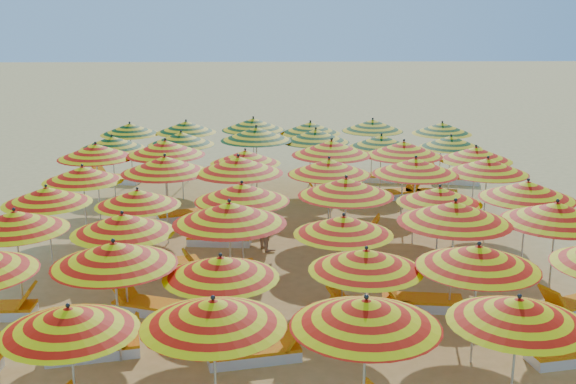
% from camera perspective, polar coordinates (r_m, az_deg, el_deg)
% --- Properties ---
extents(ground, '(120.00, 120.00, 0.00)m').
position_cam_1_polar(ground, '(18.68, 0.04, -5.14)').
color(ground, '#E9B967').
rests_on(ground, ground).
extents(umbrella_1, '(2.08, 2.08, 2.17)m').
position_cam_1_polar(umbrella_1, '(11.16, -16.92, -9.63)').
color(umbrella_1, silver).
rests_on(umbrella_1, ground).
extents(umbrella_2, '(2.81, 2.81, 2.30)m').
position_cam_1_polar(umbrella_2, '(10.68, -5.92, -9.48)').
color(umbrella_2, silver).
rests_on(umbrella_2, ground).
extents(umbrella_3, '(2.56, 2.56, 2.35)m').
position_cam_1_polar(umbrella_3, '(10.56, 6.18, -9.48)').
color(umbrella_3, silver).
rests_on(umbrella_3, ground).
extents(umbrella_4, '(2.59, 2.59, 2.23)m').
position_cam_1_polar(umbrella_4, '(11.36, 17.74, -8.92)').
color(umbrella_4, silver).
rests_on(umbrella_4, ground).
extents(umbrella_7, '(2.41, 2.41, 2.37)m').
position_cam_1_polar(umbrella_7, '(13.12, -13.59, -4.77)').
color(umbrella_7, silver).
rests_on(umbrella_7, ground).
extents(umbrella_8, '(2.28, 2.28, 2.18)m').
position_cam_1_polar(umbrella_8, '(12.68, -5.34, -5.94)').
color(umbrella_8, silver).
rests_on(umbrella_8, ground).
extents(umbrella_9, '(2.48, 2.48, 2.20)m').
position_cam_1_polar(umbrella_9, '(12.99, 6.19, -5.36)').
color(umbrella_9, silver).
rests_on(umbrella_9, ground).
extents(umbrella_10, '(2.33, 2.33, 2.33)m').
position_cam_1_polar(umbrella_10, '(13.16, 14.80, -4.96)').
color(umbrella_10, silver).
rests_on(umbrella_10, ground).
extents(umbrella_12, '(2.58, 2.58, 2.31)m').
position_cam_1_polar(umbrella_12, '(15.85, -20.77, -2.12)').
color(umbrella_12, silver).
rests_on(umbrella_12, ground).
extents(umbrella_13, '(2.61, 2.61, 2.26)m').
position_cam_1_polar(umbrella_13, '(15.15, -12.94, -2.44)').
color(umbrella_13, silver).
rests_on(umbrella_13, ground).
extents(umbrella_14, '(2.72, 2.72, 2.50)m').
position_cam_1_polar(umbrella_14, '(14.80, -4.65, -1.66)').
color(umbrella_14, silver).
rests_on(umbrella_14, ground).
extents(umbrella_15, '(2.41, 2.41, 2.20)m').
position_cam_1_polar(umbrella_15, '(14.89, 4.41, -2.63)').
color(umbrella_15, silver).
rests_on(umbrella_15, ground).
extents(umbrella_16, '(2.63, 2.63, 2.50)m').
position_cam_1_polar(umbrella_16, '(15.20, 13.05, -1.57)').
color(umbrella_16, silver).
rests_on(umbrella_16, ground).
extents(umbrella_17, '(2.60, 2.60, 2.45)m').
position_cam_1_polar(umbrella_17, '(15.94, 20.45, -1.53)').
color(umbrella_17, silver).
rests_on(umbrella_17, ground).
extents(umbrella_18, '(2.59, 2.59, 2.23)m').
position_cam_1_polar(umbrella_18, '(17.92, -18.54, -0.25)').
color(umbrella_18, silver).
rests_on(umbrella_18, ground).
extents(umbrella_19, '(2.65, 2.65, 2.16)m').
position_cam_1_polar(umbrella_19, '(17.40, -11.80, -0.43)').
color(umbrella_19, silver).
rests_on(umbrella_19, ground).
extents(umbrella_20, '(2.81, 2.81, 2.37)m').
position_cam_1_polar(umbrella_20, '(16.80, -3.66, -0.03)').
color(umbrella_20, silver).
rests_on(umbrella_20, ground).
extents(umbrella_21, '(2.46, 2.46, 2.43)m').
position_cam_1_polar(umbrella_21, '(17.10, 4.60, 0.40)').
color(umbrella_21, silver).
rests_on(umbrella_21, ground).
extents(umbrella_22, '(2.56, 2.56, 2.17)m').
position_cam_1_polar(umbrella_22, '(17.58, 11.88, -0.24)').
color(umbrella_22, silver).
rests_on(umbrella_22, ground).
extents(umbrella_23, '(2.76, 2.76, 2.39)m').
position_cam_1_polar(umbrella_23, '(17.82, 18.40, 0.15)').
color(umbrella_23, silver).
rests_on(umbrella_23, ground).
extents(umbrella_24, '(2.29, 2.29, 2.25)m').
position_cam_1_polar(umbrella_24, '(19.75, -15.91, 1.38)').
color(umbrella_24, silver).
rests_on(umbrella_24, ground).
extents(umbrella_25, '(2.89, 2.89, 2.49)m').
position_cam_1_polar(umbrella_25, '(19.39, -9.69, 2.15)').
color(umbrella_25, silver).
rests_on(umbrella_25, ground).
extents(umbrella_26, '(2.85, 2.85, 2.51)m').
position_cam_1_polar(umbrella_26, '(19.03, -3.94, 2.15)').
color(umbrella_26, silver).
rests_on(umbrella_26, ground).
extents(umbrella_27, '(2.50, 2.50, 2.37)m').
position_cam_1_polar(umbrella_27, '(19.36, 3.27, 2.01)').
color(umbrella_27, silver).
rests_on(umbrella_27, ground).
extents(umbrella_28, '(2.53, 2.53, 2.44)m').
position_cam_1_polar(umbrella_28, '(19.44, 10.05, 2.02)').
color(umbrella_28, silver).
rests_on(umbrella_28, ground).
extents(umbrella_29, '(2.57, 2.57, 2.35)m').
position_cam_1_polar(umbrella_29, '(20.24, 15.49, 2.00)').
color(umbrella_29, silver).
rests_on(umbrella_29, ground).
extents(umbrella_30, '(2.56, 2.56, 2.40)m').
position_cam_1_polar(umbrella_30, '(21.97, -14.94, 3.14)').
color(umbrella_30, silver).
rests_on(umbrella_30, ground).
extents(umbrella_31, '(2.83, 2.83, 2.48)m').
position_cam_1_polar(umbrella_31, '(21.64, -9.66, 3.47)').
color(umbrella_31, silver).
rests_on(umbrella_31, ground).
extents(umbrella_32, '(2.49, 2.49, 2.21)m').
position_cam_1_polar(umbrella_32, '(21.26, -3.39, 2.78)').
color(umbrella_32, silver).
rests_on(umbrella_32, ground).
extents(umbrella_33, '(2.90, 2.90, 2.50)m').
position_cam_1_polar(umbrella_33, '(21.29, 3.45, 3.51)').
color(umbrella_33, silver).
rests_on(umbrella_33, ground).
extents(umbrella_34, '(2.59, 2.59, 2.45)m').
position_cam_1_polar(umbrella_34, '(21.60, 9.13, 3.40)').
color(umbrella_34, silver).
rests_on(umbrella_34, ground).
extents(umbrella_35, '(2.77, 2.77, 2.30)m').
position_cam_1_polar(umbrella_35, '(21.99, 14.60, 2.95)').
color(umbrella_35, silver).
rests_on(umbrella_35, ground).
extents(umbrella_36, '(2.56, 2.56, 2.20)m').
position_cam_1_polar(umbrella_36, '(24.17, -13.73, 3.84)').
color(umbrella_36, silver).
rests_on(umbrella_36, ground).
extents(umbrella_37, '(2.68, 2.68, 2.33)m').
position_cam_1_polar(umbrella_37, '(23.76, -8.44, 4.20)').
color(umbrella_37, silver).
rests_on(umbrella_37, ground).
extents(umbrella_38, '(2.97, 2.97, 2.49)m').
position_cam_1_polar(umbrella_38, '(23.58, -2.52, 4.62)').
color(umbrella_38, silver).
rests_on(umbrella_38, ground).
extents(umbrella_39, '(2.56, 2.56, 2.37)m').
position_cam_1_polar(umbrella_39, '(23.80, 2.20, 4.47)').
color(umbrella_39, silver).
rests_on(umbrella_39, ground).
extents(umbrella_40, '(2.49, 2.49, 2.22)m').
position_cam_1_polar(umbrella_40, '(23.76, 7.39, 4.01)').
color(umbrella_40, silver).
rests_on(umbrella_40, ground).
extents(umbrella_41, '(2.12, 2.12, 2.17)m').
position_cam_1_polar(umbrella_41, '(24.29, 12.75, 3.90)').
color(umbrella_41, silver).
rests_on(umbrella_41, ground).
extents(umbrella_42, '(2.73, 2.73, 2.23)m').
position_cam_1_polar(umbrella_42, '(26.36, -12.39, 4.89)').
color(umbrella_42, silver).
rests_on(umbrella_42, ground).
extents(umbrella_43, '(2.58, 2.58, 2.30)m').
position_cam_1_polar(umbrella_43, '(26.08, -8.05, 5.12)').
color(umbrella_43, silver).
rests_on(umbrella_43, ground).
extents(umbrella_44, '(2.69, 2.69, 2.41)m').
position_cam_1_polar(umbrella_44, '(25.87, -2.76, 5.38)').
color(umbrella_44, silver).
rests_on(umbrella_44, ground).
extents(umbrella_45, '(2.81, 2.81, 2.29)m').
position_cam_1_polar(umbrella_45, '(25.71, 1.78, 5.10)').
color(umbrella_45, silver).
rests_on(umbrella_45, ground).
extents(umbrella_46, '(2.59, 2.59, 2.34)m').
position_cam_1_polar(umbrella_46, '(26.11, 6.70, 5.26)').
color(umbrella_46, silver).
rests_on(umbrella_46, ground).
extents(umbrella_47, '(2.59, 2.59, 2.26)m').
position_cam_1_polar(umbrella_47, '(26.36, 12.07, 4.96)').
color(umbrella_47, silver).
rests_on(umbrella_47, ground).
extents(lounger_6, '(1.82, 0.95, 0.69)m').
position_cam_1_polar(lounger_6, '(14.16, -14.97, -11.87)').
color(lounger_6, white).
rests_on(lounger_6, ground).
extents(lounger_7, '(1.82, 0.93, 0.69)m').
position_cam_1_polar(lounger_7, '(13.58, -2.52, -12.56)').
color(lounger_7, white).
rests_on(lounger_7, ground).
extents(lounger_8, '(1.81, 0.90, 0.69)m').
position_cam_1_polar(lounger_8, '(14.55, 21.81, -11.72)').
color(lounger_8, white).
rests_on(lounger_8, ground).
extents(lounger_10, '(1.83, 1.15, 0.69)m').
position_cam_1_polar(lounger_10, '(15.69, -10.72, -8.87)').
color(lounger_10, white).
rests_on(lounger_10, ground).
extents(lounger_11, '(1.82, 1.01, 0.69)m').
position_cam_1_polar(lounger_11, '(15.46, 6.20, -9.06)').
color(lounger_11, white).
rests_on(lounger_11, ground).
extents(lounger_12, '(1.79, 0.80, 0.69)m').
position_cam_1_polar(lounger_12, '(15.90, 10.36, -8.53)').
color(lounger_12, white).
rests_on(lounger_12, ground).
extents(lounger_13, '(1.82, 1.25, 0.69)m').
position_cam_1_polar(lounger_13, '(16.61, 21.70, -8.34)').
color(lounger_13, white).
rests_on(lounger_13, ground).
extents(lounger_14, '(1.83, 1.15, 0.69)m').
position_cam_1_polar(lounger_14, '(17.87, -9.89, -5.81)').
color(lounger_14, white).
rests_on(lounger_14, ground).
extents(lounger_15, '(1.82, 1.00, 0.69)m').
position_cam_1_polar(lounger_15, '(17.50, -5.51, -6.10)').
color(lounger_15, white).
rests_on(lounger_15, ground).
extents(lounger_16, '(1.78, 0.74, 0.69)m').
position_cam_1_polar(lounger_16, '(19.65, -5.30, -3.71)').
color(lounger_16, white).
rests_on(lounger_16, ground).
extents(lounger_17, '(1.80, 0.86, 0.69)m').
position_cam_1_polar(lounger_17, '(20.09, 4.85, -3.27)').
color(lounger_17, white).
rests_on(lounger_17, ground).
extents(lounger_18, '(1.83, 1.09, 0.69)m').
position_cam_1_polar(lounger_18, '(21.93, -7.93, -1.79)').
color(lounger_18, white).
rests_on(lounger_18, ground).
extents(lounger_19, '(1.79, 0.80, 0.69)m').
position_cam_1_polar(lounger_19, '(21.59, -4.66, -1.96)').
color(lounger_19, white).
rests_on(lounger_19, ground).
extents(lounger_20, '(1.80, 0.82, 0.69)m').
position_cam_1_polar(lounger_20, '(24.15, 3.36, -0.10)').
color(lounger_20, white).
rests_on(lounger_20, ground).
extents(lounger_21, '(1.83, 1.12, 0.69)m').
position_cam_1_polar(lounger_21, '(24.34, 8.60, -0.12)').
color(lounger_21, white).
rests_on(lounger_21, ground).
extents(lounger_22, '(1.82, 0.94, 0.69)m').
position_cam_1_polar(lounger_22, '(24.57, 11.15, -0.10)').
color(lounger_22, white).
rests_on(lounger_22, ground).
extents(lounger_23, '(1.82, 0.99, 0.69)m').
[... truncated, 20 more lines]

